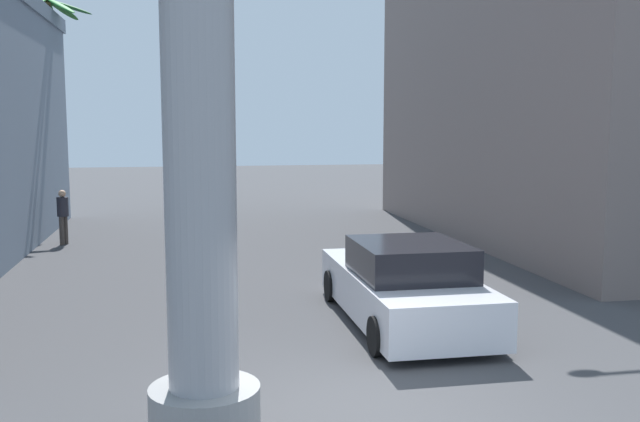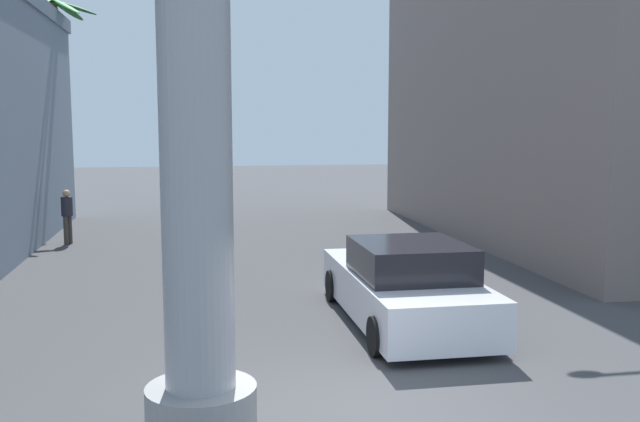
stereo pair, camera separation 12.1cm
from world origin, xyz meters
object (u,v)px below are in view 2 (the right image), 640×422
at_px(car_lead, 405,286).
at_px(pedestrian_far_left, 67,212).
at_px(street_lamp, 558,78).
at_px(palm_tree_far_left, 55,76).

relative_size(car_lead, pedestrian_far_left, 3.07).
xyz_separation_m(street_lamp, palm_tree_far_left, (-12.71, 12.26, 0.70)).
bearing_deg(street_lamp, palm_tree_far_left, 136.03).
height_order(street_lamp, pedestrian_far_left, street_lamp).
height_order(street_lamp, palm_tree_far_left, palm_tree_far_left).
bearing_deg(palm_tree_far_left, car_lead, -60.18).
distance_m(street_lamp, palm_tree_far_left, 17.67).
distance_m(street_lamp, car_lead, 6.32).
bearing_deg(pedestrian_far_left, car_lead, -53.76).
bearing_deg(car_lead, pedestrian_far_left, 126.24).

